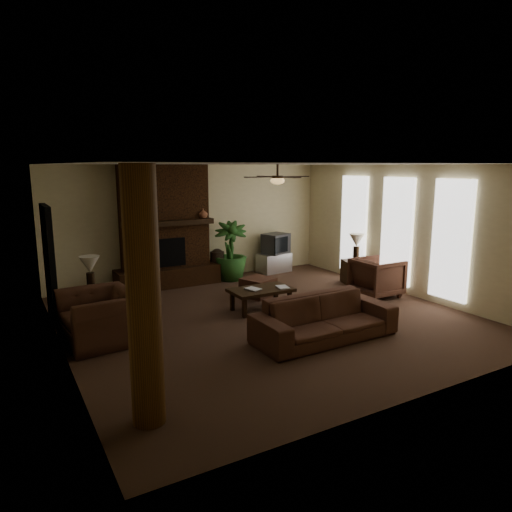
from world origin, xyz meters
TOP-DOWN VIEW (x-y plane):
  - room_shell at (0.00, 0.00)m, footprint 7.00×7.00m
  - fireplace at (-0.80, 3.22)m, footprint 2.40×0.70m
  - windows at (3.45, 0.20)m, footprint 0.08×3.65m
  - log_column at (-2.95, -2.40)m, footprint 0.36×0.36m
  - doorway at (-3.44, 1.80)m, footprint 0.10×1.00m
  - ceiling_fan at (0.40, 0.30)m, footprint 1.35×1.35m
  - sofa at (0.27, -1.37)m, footprint 2.39×0.72m
  - armchair_left at (-2.91, 0.31)m, footprint 0.93×1.32m
  - armchair_right at (2.81, 0.08)m, footprint 0.83×0.89m
  - coffee_table at (0.15, 0.47)m, footprint 1.20×0.70m
  - ottoman at (0.59, 1.34)m, footprint 0.78×0.78m
  - tv_stand at (2.12, 3.15)m, footprint 0.90×0.60m
  - tv at (2.17, 3.14)m, footprint 0.78×0.71m
  - floor_vase at (0.47, 3.15)m, footprint 0.34×0.34m
  - floor_plant at (0.73, 2.96)m, footprint 1.28×1.64m
  - side_table_left at (-2.83, 1.35)m, footprint 0.57×0.57m
  - lamp_left at (-2.83, 1.40)m, footprint 0.40×0.40m
  - side_table_right at (3.15, 1.19)m, footprint 0.64×0.64m
  - lamp_right at (3.15, 1.14)m, footprint 0.42×0.42m
  - mantel_plant at (-1.64, 2.92)m, footprint 0.44×0.48m
  - mantel_vase at (0.05, 3.00)m, footprint 0.26×0.27m
  - book_a at (-0.13, 0.44)m, footprint 0.22×0.09m
  - book_b at (0.45, 0.34)m, footprint 0.21×0.07m

SIDE VIEW (x-z plane):
  - ottoman at x=0.59m, z-range 0.00..0.40m
  - tv_stand at x=2.12m, z-range 0.00..0.50m
  - side_table_left at x=-2.83m, z-range 0.00..0.55m
  - side_table_right at x=3.15m, z-range 0.00..0.55m
  - coffee_table at x=0.15m, z-range 0.16..0.59m
  - floor_plant at x=0.73m, z-range 0.00..0.81m
  - floor_vase at x=0.47m, z-range 0.05..0.82m
  - armchair_right at x=2.81m, z-range 0.00..0.91m
  - sofa at x=0.27m, z-range 0.00..0.93m
  - armchair_left at x=-2.91m, z-range 0.00..1.09m
  - book_a at x=-0.13m, z-range 0.43..0.72m
  - book_b at x=0.45m, z-range 0.43..0.72m
  - tv at x=2.17m, z-range 0.50..1.02m
  - lamp_left at x=-2.83m, z-range 0.68..1.33m
  - lamp_right at x=3.15m, z-range 0.68..1.33m
  - doorway at x=-3.44m, z-range 0.00..2.10m
  - fireplace at x=-0.80m, z-range -0.24..2.56m
  - windows at x=3.45m, z-range 0.17..2.53m
  - log_column at x=-2.95m, z-range 0.00..2.80m
  - room_shell at x=0.00m, z-range -2.10..4.90m
  - mantel_vase at x=0.05m, z-range 1.56..1.78m
  - mantel_plant at x=-1.64m, z-range 1.56..1.89m
  - ceiling_fan at x=0.40m, z-range 2.34..2.72m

